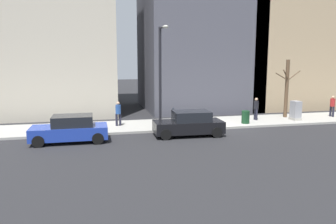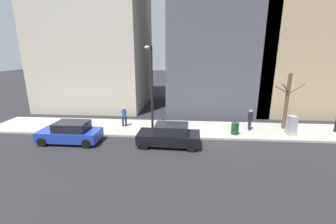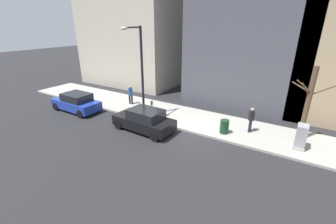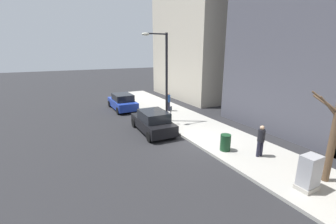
{
  "view_description": "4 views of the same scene",
  "coord_description": "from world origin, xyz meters",
  "px_view_note": "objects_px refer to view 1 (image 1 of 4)",
  "views": [
    {
      "loc": [
        -20.11,
        8.57,
        4.58
      ],
      "look_at": [
        -0.33,
        4.0,
        1.36
      ],
      "focal_mm": 35.0,
      "sensor_mm": 36.0,
      "label": 1
    },
    {
      "loc": [
        -15.51,
        1.85,
        6.29
      ],
      "look_at": [
        1.92,
        3.24,
        1.51
      ],
      "focal_mm": 24.0,
      "sensor_mm": 36.0,
      "label": 2
    },
    {
      "loc": [
        -12.13,
        -5.73,
        6.81
      ],
      "look_at": [
        0.39,
        2.02,
        0.96
      ],
      "focal_mm": 24.0,
      "sensor_mm": 36.0,
      "label": 3
    },
    {
      "loc": [
        -7.15,
        -10.49,
        5.42
      ],
      "look_at": [
        0.61,
        4.21,
        0.87
      ],
      "focal_mm": 24.0,
      "sensor_mm": 36.0,
      "label": 4
    }
  ],
  "objects_px": {
    "streetlamp": "(161,69)",
    "trash_bin": "(246,117)",
    "utility_box": "(296,111)",
    "parked_car_black": "(189,124)",
    "parking_meter": "(173,116)",
    "pedestrian_near_meter": "(332,105)",
    "parked_car_blue": "(70,129)",
    "pedestrian_midblock": "(256,108)",
    "pedestrian_far_corner": "(118,112)",
    "bare_tree": "(287,88)"
  },
  "relations": [
    {
      "from": "streetlamp",
      "to": "parking_meter",
      "type": "bearing_deg",
      "value": -78.75
    },
    {
      "from": "pedestrian_midblock",
      "to": "pedestrian_far_corner",
      "type": "bearing_deg",
      "value": 87.71
    },
    {
      "from": "bare_tree",
      "to": "pedestrian_near_meter",
      "type": "height_order",
      "value": "bare_tree"
    },
    {
      "from": "parking_meter",
      "to": "bare_tree",
      "type": "height_order",
      "value": "bare_tree"
    },
    {
      "from": "parked_car_black",
      "to": "trash_bin",
      "type": "height_order",
      "value": "parked_car_black"
    },
    {
      "from": "parking_meter",
      "to": "utility_box",
      "type": "height_order",
      "value": "utility_box"
    },
    {
      "from": "utility_box",
      "to": "parked_car_blue",
      "type": "bearing_deg",
      "value": 99.14
    },
    {
      "from": "parked_car_black",
      "to": "parking_meter",
      "type": "xyz_separation_m",
      "value": [
        1.7,
        0.59,
        0.24
      ]
    },
    {
      "from": "streetlamp",
      "to": "pedestrian_near_meter",
      "type": "bearing_deg",
      "value": -83.29
    },
    {
      "from": "trash_bin",
      "to": "pedestrian_near_meter",
      "type": "xyz_separation_m",
      "value": [
        1.06,
        -7.97,
        0.49
      ]
    },
    {
      "from": "parking_meter",
      "to": "bare_tree",
      "type": "bearing_deg",
      "value": -77.46
    },
    {
      "from": "parking_meter",
      "to": "pedestrian_far_corner",
      "type": "bearing_deg",
      "value": 64.73
    },
    {
      "from": "utility_box",
      "to": "pedestrian_midblock",
      "type": "height_order",
      "value": "pedestrian_midblock"
    },
    {
      "from": "parking_meter",
      "to": "pedestrian_far_corner",
      "type": "height_order",
      "value": "pedestrian_far_corner"
    },
    {
      "from": "parked_car_black",
      "to": "trash_bin",
      "type": "xyz_separation_m",
      "value": [
        2.15,
        -4.82,
        -0.14
      ]
    },
    {
      "from": "pedestrian_midblock",
      "to": "pedestrian_near_meter",
      "type": "bearing_deg",
      "value": -92.06
    },
    {
      "from": "parking_meter",
      "to": "pedestrian_near_meter",
      "type": "distance_m",
      "value": 13.46
    },
    {
      "from": "parked_car_blue",
      "to": "trash_bin",
      "type": "distance_m",
      "value": 12.0
    },
    {
      "from": "streetlamp",
      "to": "pedestrian_midblock",
      "type": "xyz_separation_m",
      "value": [
        1.71,
        -7.61,
        -2.93
      ]
    },
    {
      "from": "streetlamp",
      "to": "pedestrian_far_corner",
      "type": "relative_size",
      "value": 3.92
    },
    {
      "from": "parked_car_black",
      "to": "bare_tree",
      "type": "xyz_separation_m",
      "value": [
        3.84,
        -9.06,
        1.74
      ]
    },
    {
      "from": "bare_tree",
      "to": "pedestrian_near_meter",
      "type": "xyz_separation_m",
      "value": [
        -0.64,
        -3.73,
        -1.39
      ]
    },
    {
      "from": "parked_car_blue",
      "to": "parking_meter",
      "type": "height_order",
      "value": "parked_car_blue"
    },
    {
      "from": "parked_car_blue",
      "to": "pedestrian_near_meter",
      "type": "relative_size",
      "value": 2.54
    },
    {
      "from": "pedestrian_far_corner",
      "to": "trash_bin",
      "type": "bearing_deg",
      "value": 166.87
    },
    {
      "from": "parked_car_black",
      "to": "bare_tree",
      "type": "distance_m",
      "value": 9.99
    },
    {
      "from": "pedestrian_far_corner",
      "to": "pedestrian_near_meter",
      "type": "bearing_deg",
      "value": 174.03
    },
    {
      "from": "parked_car_blue",
      "to": "streetlamp",
      "type": "distance_m",
      "value": 6.64
    },
    {
      "from": "streetlamp",
      "to": "pedestrian_far_corner",
      "type": "bearing_deg",
      "value": 55.45
    },
    {
      "from": "utility_box",
      "to": "pedestrian_far_corner",
      "type": "distance_m",
      "value": 13.14
    },
    {
      "from": "utility_box",
      "to": "pedestrian_near_meter",
      "type": "relative_size",
      "value": 0.86
    },
    {
      "from": "streetlamp",
      "to": "pedestrian_far_corner",
      "type": "distance_m",
      "value": 4.31
    },
    {
      "from": "streetlamp",
      "to": "trash_bin",
      "type": "xyz_separation_m",
      "value": [
        0.62,
        -6.25,
        -3.42
      ]
    },
    {
      "from": "pedestrian_near_meter",
      "to": "pedestrian_midblock",
      "type": "relative_size",
      "value": 1.0
    },
    {
      "from": "parked_car_blue",
      "to": "streetlamp",
      "type": "relative_size",
      "value": 0.65
    },
    {
      "from": "trash_bin",
      "to": "pedestrian_near_meter",
      "type": "distance_m",
      "value": 8.05
    },
    {
      "from": "utility_box",
      "to": "streetlamp",
      "type": "distance_m",
      "value": 11.02
    },
    {
      "from": "parking_meter",
      "to": "streetlamp",
      "type": "bearing_deg",
      "value": 101.25
    },
    {
      "from": "parked_car_black",
      "to": "parking_meter",
      "type": "relative_size",
      "value": 3.16
    },
    {
      "from": "utility_box",
      "to": "streetlamp",
      "type": "height_order",
      "value": "streetlamp"
    },
    {
      "from": "parked_car_blue",
      "to": "utility_box",
      "type": "bearing_deg",
      "value": -80.56
    },
    {
      "from": "bare_tree",
      "to": "pedestrian_far_corner",
      "type": "relative_size",
      "value": 2.7
    },
    {
      "from": "pedestrian_far_corner",
      "to": "parking_meter",
      "type": "bearing_deg",
      "value": 149.18
    },
    {
      "from": "parked_car_blue",
      "to": "pedestrian_midblock",
      "type": "height_order",
      "value": "pedestrian_midblock"
    },
    {
      "from": "parked_car_blue",
      "to": "utility_box",
      "type": "height_order",
      "value": "utility_box"
    },
    {
      "from": "utility_box",
      "to": "trash_bin",
      "type": "bearing_deg",
      "value": 95.36
    },
    {
      "from": "parked_car_blue",
      "to": "trash_bin",
      "type": "height_order",
      "value": "parked_car_blue"
    },
    {
      "from": "pedestrian_far_corner",
      "to": "utility_box",
      "type": "bearing_deg",
      "value": 171.05
    },
    {
      "from": "streetlamp",
      "to": "trash_bin",
      "type": "height_order",
      "value": "streetlamp"
    },
    {
      "from": "pedestrian_near_meter",
      "to": "pedestrian_midblock",
      "type": "xyz_separation_m",
      "value": [
        0.03,
        6.6,
        0.0
      ]
    }
  ]
}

